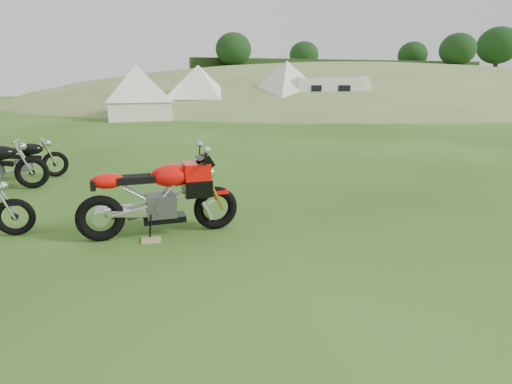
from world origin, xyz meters
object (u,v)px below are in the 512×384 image
object	(u,v)px
tent_left	(138,93)
tent_mid	(199,91)
vintage_moto_d	(22,159)
sport_motorcycle	(159,191)
tent_right	(287,90)
caravan	(329,96)
plywood_board	(151,240)

from	to	relation	value
tent_left	tent_mid	distance (m)	4.25
vintage_moto_d	tent_mid	xyz separation A→B (m)	(6.79, 16.66, 0.95)
sport_motorcycle	tent_right	xyz separation A→B (m)	(9.49, 19.32, 0.86)
tent_mid	caravan	distance (m)	7.93
vintage_moto_d	tent_right	world-z (taller)	tent_right
plywood_board	tent_mid	xyz separation A→B (m)	(4.50, 21.08, 1.40)
tent_right	tent_mid	bearing A→B (deg)	145.78
vintage_moto_d	tent_mid	distance (m)	18.02
vintage_moto_d	caravan	distance (m)	20.10
tent_left	tent_mid	world-z (taller)	tent_mid
tent_left	tent_mid	xyz separation A→B (m)	(3.72, 2.06, 0.02)
tent_mid	tent_right	distance (m)	5.37
plywood_board	tent_mid	distance (m)	21.60
tent_mid	tent_right	bearing A→B (deg)	7.98
tent_right	caravan	world-z (taller)	tent_right
plywood_board	vintage_moto_d	distance (m)	4.99
tent_left	tent_right	distance (m)	8.87
vintage_moto_d	caravan	xyz separation A→B (m)	(14.30, 14.12, 0.66)
vintage_moto_d	tent_left	distance (m)	14.95
plywood_board	vintage_moto_d	size ratio (longest dim) A/B	0.15
tent_right	plywood_board	bearing A→B (deg)	-133.69
tent_right	tent_left	bearing A→B (deg)	165.89
vintage_moto_d	caravan	size ratio (longest dim) A/B	0.36
plywood_board	tent_right	bearing A→B (deg)	63.72
sport_motorcycle	tent_right	world-z (taller)	tent_right
caravan	tent_mid	bearing A→B (deg)	178.21
sport_motorcycle	caravan	size ratio (longest dim) A/B	0.43
vintage_moto_d	tent_right	size ratio (longest dim) A/B	0.51
plywood_board	vintage_moto_d	bearing A→B (deg)	117.36
tent_right	caravan	size ratio (longest dim) A/B	0.71
caravan	tent_left	bearing A→B (deg)	-165.52
sport_motorcycle	plywood_board	bearing A→B (deg)	-126.87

